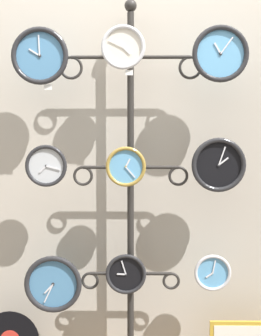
{
  "coord_description": "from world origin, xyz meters",
  "views": [
    {
      "loc": [
        0.03,
        -2.22,
        1.41
      ],
      "look_at": [
        0.0,
        0.36,
        1.21
      ],
      "focal_mm": 50.0,
      "sensor_mm": 36.0,
      "label": 1
    }
  ],
  "objects_px": {
    "display_stand": "(131,253)",
    "clock_middle_center": "(126,167)",
    "clock_bottom_right": "(213,273)",
    "clock_top_left": "(40,56)",
    "clock_middle_right": "(219,165)",
    "clock_bottom_center": "(126,274)",
    "clock_top_center": "(123,47)",
    "clock_middle_left": "(46,166)",
    "clock_bottom_left": "(53,284)",
    "clock_top_right": "(220,54)"
  },
  "relations": [
    {
      "from": "clock_middle_right",
      "to": "clock_bottom_right",
      "type": "bearing_deg",
      "value": 150.11
    },
    {
      "from": "display_stand",
      "to": "clock_bottom_left",
      "type": "relative_size",
      "value": 6.61
    },
    {
      "from": "clock_middle_right",
      "to": "clock_bottom_center",
      "type": "height_order",
      "value": "clock_middle_right"
    },
    {
      "from": "display_stand",
      "to": "clock_middle_left",
      "type": "relative_size",
      "value": 9.25
    },
    {
      "from": "clock_top_center",
      "to": "clock_middle_left",
      "type": "distance_m",
      "value": 0.76
    },
    {
      "from": "clock_middle_center",
      "to": "clock_middle_right",
      "type": "distance_m",
      "value": 0.51
    },
    {
      "from": "clock_top_left",
      "to": "clock_bottom_center",
      "type": "distance_m",
      "value": 1.29
    },
    {
      "from": "clock_top_center",
      "to": "clock_bottom_left",
      "type": "relative_size",
      "value": 0.74
    },
    {
      "from": "clock_top_right",
      "to": "clock_middle_center",
      "type": "distance_m",
      "value": 0.79
    },
    {
      "from": "clock_middle_left",
      "to": "clock_bottom_left",
      "type": "height_order",
      "value": "clock_middle_left"
    },
    {
      "from": "display_stand",
      "to": "clock_middle_center",
      "type": "relative_size",
      "value": 9.72
    },
    {
      "from": "clock_middle_center",
      "to": "clock_bottom_left",
      "type": "distance_m",
      "value": 0.77
    },
    {
      "from": "clock_middle_right",
      "to": "clock_bottom_right",
      "type": "xyz_separation_m",
      "value": [
        -0.02,
        0.01,
        -0.6
      ]
    },
    {
      "from": "clock_bottom_left",
      "to": "clock_bottom_center",
      "type": "relative_size",
      "value": 1.42
    },
    {
      "from": "clock_bottom_center",
      "to": "clock_middle_left",
      "type": "bearing_deg",
      "value": -178.54
    },
    {
      "from": "clock_middle_left",
      "to": "clock_middle_right",
      "type": "height_order",
      "value": "clock_middle_right"
    },
    {
      "from": "clock_middle_center",
      "to": "clock_bottom_right",
      "type": "height_order",
      "value": "clock_middle_center"
    },
    {
      "from": "clock_bottom_center",
      "to": "clock_top_left",
      "type": "bearing_deg",
      "value": -179.15
    },
    {
      "from": "clock_bottom_center",
      "to": "clock_bottom_right",
      "type": "height_order",
      "value": "clock_bottom_center"
    },
    {
      "from": "clock_middle_right",
      "to": "clock_top_center",
      "type": "bearing_deg",
      "value": -179.54
    },
    {
      "from": "clock_bottom_right",
      "to": "clock_top_right",
      "type": "bearing_deg",
      "value": -38.49
    },
    {
      "from": "clock_top_left",
      "to": "clock_middle_left",
      "type": "xyz_separation_m",
      "value": [
        0.03,
        -0.0,
        -0.59
      ]
    },
    {
      "from": "clock_bottom_right",
      "to": "clock_top_left",
      "type": "bearing_deg",
      "value": -179.43
    },
    {
      "from": "clock_bottom_right",
      "to": "display_stand",
      "type": "bearing_deg",
      "value": 170.85
    },
    {
      "from": "clock_bottom_center",
      "to": "clock_middle_center",
      "type": "bearing_deg",
      "value": -88.04
    },
    {
      "from": "display_stand",
      "to": "clock_bottom_center",
      "type": "distance_m",
      "value": 0.13
    },
    {
      "from": "clock_middle_center",
      "to": "clock_bottom_right",
      "type": "distance_m",
      "value": 0.77
    },
    {
      "from": "clock_middle_center",
      "to": "clock_bottom_center",
      "type": "bearing_deg",
      "value": 91.96
    },
    {
      "from": "display_stand",
      "to": "clock_bottom_left",
      "type": "bearing_deg",
      "value": -168.0
    },
    {
      "from": "clock_top_left",
      "to": "clock_middle_center",
      "type": "distance_m",
      "value": 0.76
    },
    {
      "from": "display_stand",
      "to": "clock_top_center",
      "type": "relative_size",
      "value": 8.98
    },
    {
      "from": "clock_top_center",
      "to": "clock_middle_right",
      "type": "distance_m",
      "value": 0.82
    },
    {
      "from": "clock_top_right",
      "to": "clock_middle_center",
      "type": "relative_size",
      "value": 1.39
    },
    {
      "from": "clock_top_center",
      "to": "clock_bottom_right",
      "type": "xyz_separation_m",
      "value": [
        0.5,
        0.02,
        -1.24
      ]
    },
    {
      "from": "display_stand",
      "to": "clock_bottom_left",
      "type": "distance_m",
      "value": 0.47
    },
    {
      "from": "clock_bottom_center",
      "to": "clock_bottom_right",
      "type": "distance_m",
      "value": 0.48
    },
    {
      "from": "clock_top_left",
      "to": "clock_middle_center",
      "type": "height_order",
      "value": "clock_top_left"
    },
    {
      "from": "clock_top_left",
      "to": "clock_bottom_right",
      "type": "distance_m",
      "value": 1.52
    },
    {
      "from": "clock_top_left",
      "to": "clock_middle_center",
      "type": "relative_size",
      "value": 1.41
    },
    {
      "from": "clock_middle_left",
      "to": "clock_bottom_right",
      "type": "bearing_deg",
      "value": 0.85
    },
    {
      "from": "display_stand",
      "to": "clock_bottom_right",
      "type": "xyz_separation_m",
      "value": [
        0.46,
        -0.07,
        -0.09
      ]
    },
    {
      "from": "clock_top_left",
      "to": "clock_bottom_center",
      "type": "relative_size",
      "value": 1.36
    },
    {
      "from": "display_stand",
      "to": "clock_top_right",
      "type": "relative_size",
      "value": 7.01
    },
    {
      "from": "clock_middle_right",
      "to": "clock_middle_left",
      "type": "bearing_deg",
      "value": -179.97
    },
    {
      "from": "clock_top_center",
      "to": "clock_middle_left",
      "type": "relative_size",
      "value": 1.03
    },
    {
      "from": "display_stand",
      "to": "clock_bottom_left",
      "type": "height_order",
      "value": "display_stand"
    },
    {
      "from": "clock_middle_left",
      "to": "clock_middle_center",
      "type": "height_order",
      "value": "clock_middle_left"
    },
    {
      "from": "clock_top_center",
      "to": "clock_bottom_right",
      "type": "bearing_deg",
      "value": 1.98
    },
    {
      "from": "clock_middle_left",
      "to": "clock_bottom_right",
      "type": "xyz_separation_m",
      "value": [
        0.92,
        0.01,
        -0.6
      ]
    },
    {
      "from": "clock_middle_center",
      "to": "clock_bottom_right",
      "type": "bearing_deg",
      "value": 3.04
    }
  ]
}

